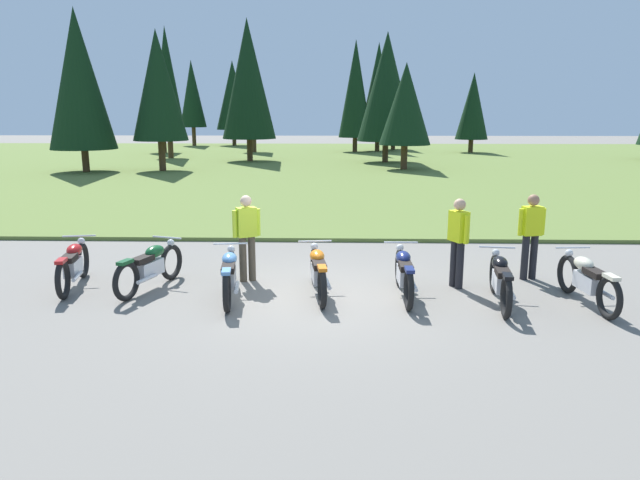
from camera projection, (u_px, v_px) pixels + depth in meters
ground_plane at (319, 297)px, 10.48m from camera, size 140.00×140.00×0.00m
grass_moorland at (332, 164)px, 36.31m from camera, size 80.00×44.00×0.10m
forest_treeline at (311, 91)px, 40.35m from camera, size 37.65×27.64×8.80m
motorcycle_red at (73, 265)px, 10.94m from camera, size 0.68×2.09×0.88m
motorcycle_british_green at (150, 266)px, 10.83m from camera, size 0.83×2.04×0.88m
motorcycle_sky_blue at (229, 275)px, 10.28m from camera, size 0.62×2.10×0.88m
motorcycle_orange at (318, 271)px, 10.48m from camera, size 0.63×2.10×0.88m
motorcycle_navy at (404, 273)px, 10.38m from camera, size 0.62×2.10×0.88m
motorcycle_black at (500, 279)px, 9.99m from camera, size 0.62×2.10×0.88m
motorcycle_cream at (587, 280)px, 9.96m from camera, size 0.62×2.10×0.88m
rider_with_back_turned at (458, 238)px, 10.85m from camera, size 0.35×0.50×1.67m
rider_in_hivis_vest at (247, 233)px, 11.27m from camera, size 0.50×0.36×1.67m
rider_checking_bike at (531, 232)px, 11.39m from camera, size 0.54×0.29×1.67m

